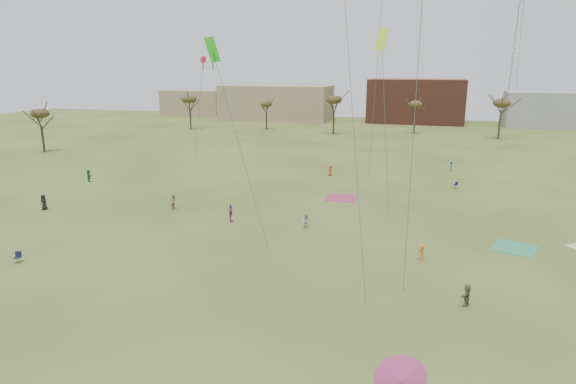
# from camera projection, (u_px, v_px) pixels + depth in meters

# --- Properties ---
(ground) EXTENTS (260.00, 260.00, 0.00)m
(ground) POSITION_uv_depth(u_px,v_px,m) (230.00, 328.00, 29.17)
(ground) COLOR #40551A
(ground) RESTS_ON ground
(spectator_fore_b) EXTENTS (0.66, 0.83, 1.63)m
(spectator_fore_b) POSITION_uv_depth(u_px,v_px,m) (174.00, 202.00, 53.62)
(spectator_fore_b) COLOR #9F8765
(spectator_fore_b) RESTS_ON ground
(spectator_fore_c) EXTENTS (0.94, 1.44, 1.49)m
(spectator_fore_c) POSITION_uv_depth(u_px,v_px,m) (467.00, 295.00, 31.78)
(spectator_fore_c) COLOR #645D47
(spectator_fore_c) RESTS_ON ground
(flyer_mid_a) EXTENTS (0.84, 0.55, 1.70)m
(flyer_mid_a) POSITION_uv_depth(u_px,v_px,m) (44.00, 202.00, 53.32)
(flyer_mid_a) COLOR black
(flyer_mid_a) RESTS_ON ground
(flyer_mid_b) EXTENTS (0.91, 1.05, 1.41)m
(flyer_mid_b) POSITION_uv_depth(u_px,v_px,m) (421.00, 252.00, 39.29)
(flyer_mid_b) COLOR orange
(flyer_mid_b) RESTS_ON ground
(spectator_mid_d) EXTENTS (0.68, 1.13, 1.79)m
(spectator_mid_d) POSITION_uv_depth(u_px,v_px,m) (231.00, 213.00, 49.07)
(spectator_mid_d) COLOR #994094
(spectator_mid_d) RESTS_ON ground
(spectator_mid_e) EXTENTS (0.84, 0.72, 1.50)m
(spectator_mid_e) POSITION_uv_depth(u_px,v_px,m) (306.00, 221.00, 47.18)
(spectator_mid_e) COLOR silver
(spectator_mid_e) RESTS_ON ground
(flyer_far_a) EXTENTS (1.54, 1.30, 1.66)m
(flyer_far_a) POSITION_uv_depth(u_px,v_px,m) (89.00, 176.00, 66.34)
(flyer_far_a) COLOR #246E27
(flyer_far_a) RESTS_ON ground
(flyer_far_b) EXTENTS (0.83, 0.86, 1.49)m
(flyer_far_b) POSITION_uv_depth(u_px,v_px,m) (330.00, 170.00, 70.24)
(flyer_far_b) COLOR #C44421
(flyer_far_b) RESTS_ON ground
(flyer_far_c) EXTENTS (0.56, 0.95, 1.45)m
(flyer_far_c) POSITION_uv_depth(u_px,v_px,m) (451.00, 166.00, 73.49)
(flyer_far_c) COLOR #1E4F8B
(flyer_far_c) RESTS_ON ground
(blanket_plum) EXTENTS (3.92, 3.92, 0.03)m
(blanket_plum) POSITION_uv_depth(u_px,v_px,m) (342.00, 198.00, 58.27)
(blanket_plum) COLOR #AD3562
(blanket_plum) RESTS_ON ground
(blanket_olive) EXTENTS (4.35, 4.35, 0.03)m
(blanket_olive) POSITION_uv_depth(u_px,v_px,m) (515.00, 248.00, 42.09)
(blanket_olive) COLOR #37996C
(blanket_olive) RESTS_ON ground
(camp_chair_left) EXTENTS (0.65, 0.68, 0.87)m
(camp_chair_left) POSITION_uv_depth(u_px,v_px,m) (18.00, 259.00, 38.96)
(camp_chair_left) COLOR #121732
(camp_chair_left) RESTS_ON ground
(camp_chair_right) EXTENTS (0.74, 0.73, 0.87)m
(camp_chair_right) POSITION_uv_depth(u_px,v_px,m) (455.00, 186.00, 62.90)
(camp_chair_right) COLOR #131436
(camp_chair_right) RESTS_ON ground
(tree_line) EXTENTS (117.44, 49.32, 8.91)m
(tree_line) POSITION_uv_depth(u_px,v_px,m) (369.00, 107.00, 101.55)
(tree_line) COLOR #3A2B1E
(tree_line) RESTS_ON ground
(building_tan) EXTENTS (32.00, 14.00, 10.00)m
(building_tan) POSITION_uv_depth(u_px,v_px,m) (276.00, 103.00, 144.38)
(building_tan) COLOR #937F60
(building_tan) RESTS_ON ground
(building_brick) EXTENTS (26.00, 16.00, 12.00)m
(building_brick) POSITION_uv_depth(u_px,v_px,m) (416.00, 101.00, 137.49)
(building_brick) COLOR brown
(building_brick) RESTS_ON ground
(building_grey) EXTENTS (24.00, 12.00, 9.00)m
(building_grey) POSITION_uv_depth(u_px,v_px,m) (555.00, 110.00, 126.15)
(building_grey) COLOR gray
(building_grey) RESTS_ON ground
(building_tan_west) EXTENTS (20.00, 12.00, 8.00)m
(building_tan_west) POSITION_uv_depth(u_px,v_px,m) (196.00, 103.00, 159.57)
(building_tan_west) COLOR #937F60
(building_tan_west) RESTS_ON ground
(radio_tower) EXTENTS (1.51, 1.72, 41.00)m
(radio_tower) POSITION_uv_depth(u_px,v_px,m) (515.00, 52.00, 131.80)
(radio_tower) COLOR #9EA3A8
(radio_tower) RESTS_ON ground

